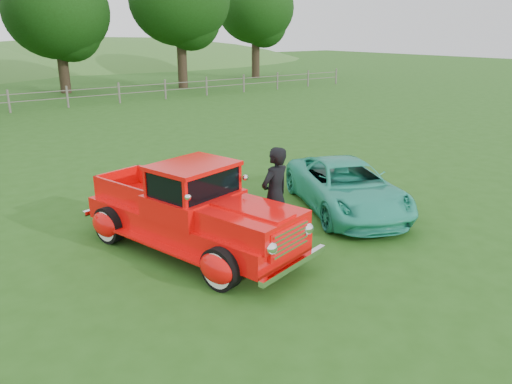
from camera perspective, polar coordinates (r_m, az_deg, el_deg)
ground at (r=9.44m, az=1.91°, el=-8.20°), size 140.00×140.00×0.00m
fence_line at (r=29.29m, az=-26.42°, el=9.27°), size 48.00×0.12×1.20m
tree_near_east at (r=37.06m, az=-21.80°, el=18.58°), size 6.80×6.80×8.33m
tree_far_east at (r=45.68m, az=-0.04°, el=20.25°), size 6.60×6.60×8.86m
red_pickup at (r=9.79m, az=-7.28°, el=-2.27°), size 3.09×5.26×1.78m
teal_sedan at (r=12.13m, az=10.30°, el=0.62°), size 3.55×4.71×1.19m
man at (r=10.05m, az=2.17°, el=-0.37°), size 0.80×0.60×1.99m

